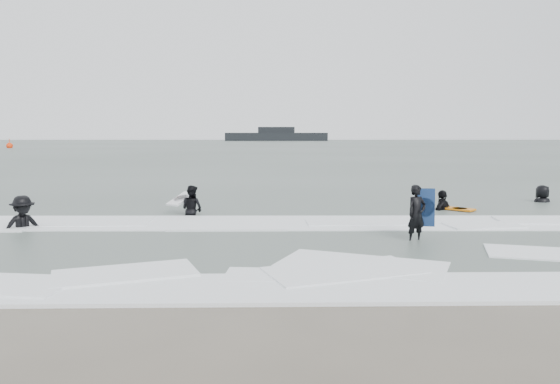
{
  "coord_description": "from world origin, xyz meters",
  "views": [
    {
      "loc": [
        -0.04,
        -9.84,
        2.76
      ],
      "look_at": [
        0.0,
        5.0,
        1.1
      ],
      "focal_mm": 35.0,
      "sensor_mm": 36.0,
      "label": 1
    }
  ],
  "objects_px": {
    "surfer_breaker": "(23,231)",
    "vessel_horizon": "(276,136)",
    "buoy": "(10,146)",
    "surfer_wading": "(192,217)",
    "surfer_right_near": "(442,211)",
    "surfer_right_far": "(542,203)",
    "surfer_centre": "(416,243)"
  },
  "relations": [
    {
      "from": "surfer_breaker",
      "to": "vessel_horizon",
      "type": "relative_size",
      "value": 0.06
    },
    {
      "from": "buoy",
      "to": "vessel_horizon",
      "type": "height_order",
      "value": "vessel_horizon"
    },
    {
      "from": "surfer_wading",
      "to": "buoy",
      "type": "height_order",
      "value": "buoy"
    },
    {
      "from": "surfer_right_near",
      "to": "vessel_horizon",
      "type": "distance_m",
      "value": 134.0
    },
    {
      "from": "surfer_right_far",
      "to": "surfer_right_near",
      "type": "bearing_deg",
      "value": 16.14
    },
    {
      "from": "surfer_centre",
      "to": "surfer_breaker",
      "type": "bearing_deg",
      "value": 144.31
    },
    {
      "from": "surfer_right_near",
      "to": "vessel_horizon",
      "type": "height_order",
      "value": "vessel_horizon"
    },
    {
      "from": "buoy",
      "to": "surfer_breaker",
      "type": "bearing_deg",
      "value": -63.66
    },
    {
      "from": "surfer_centre",
      "to": "surfer_wading",
      "type": "distance_m",
      "value": 7.49
    },
    {
      "from": "surfer_right_far",
      "to": "buoy",
      "type": "relative_size",
      "value": 1.13
    },
    {
      "from": "surfer_right_near",
      "to": "buoy",
      "type": "relative_size",
      "value": 1.14
    },
    {
      "from": "surfer_right_far",
      "to": "vessel_horizon",
      "type": "height_order",
      "value": "vessel_horizon"
    },
    {
      "from": "surfer_centre",
      "to": "surfer_right_near",
      "type": "height_order",
      "value": "surfer_right_near"
    },
    {
      "from": "surfer_right_near",
      "to": "surfer_right_far",
      "type": "height_order",
      "value": "surfer_right_near"
    },
    {
      "from": "surfer_breaker",
      "to": "surfer_right_far",
      "type": "bearing_deg",
      "value": -22.89
    },
    {
      "from": "surfer_wading",
      "to": "surfer_right_near",
      "type": "distance_m",
      "value": 8.6
    },
    {
      "from": "surfer_centre",
      "to": "surfer_right_far",
      "type": "bearing_deg",
      "value": 21.2
    },
    {
      "from": "buoy",
      "to": "vessel_horizon",
      "type": "xyz_separation_m",
      "value": [
        42.49,
        64.96,
        1.01
      ]
    },
    {
      "from": "surfer_centre",
      "to": "surfer_wading",
      "type": "relative_size",
      "value": 0.93
    },
    {
      "from": "surfer_breaker",
      "to": "surfer_right_near",
      "type": "bearing_deg",
      "value": -25.0
    },
    {
      "from": "surfer_wading",
      "to": "surfer_right_far",
      "type": "height_order",
      "value": "surfer_right_far"
    },
    {
      "from": "surfer_right_near",
      "to": "buoy",
      "type": "height_order",
      "value": "buoy"
    },
    {
      "from": "surfer_wading",
      "to": "surfer_right_far",
      "type": "bearing_deg",
      "value": -133.09
    },
    {
      "from": "surfer_wading",
      "to": "vessel_horizon",
      "type": "distance_m",
      "value": 135.1
    },
    {
      "from": "surfer_breaker",
      "to": "buoy",
      "type": "relative_size",
      "value": 1.11
    },
    {
      "from": "surfer_right_far",
      "to": "vessel_horizon",
      "type": "xyz_separation_m",
      "value": [
        -10.7,
        131.86,
        1.43
      ]
    },
    {
      "from": "surfer_centre",
      "to": "vessel_horizon",
      "type": "distance_m",
      "value": 139.32
    },
    {
      "from": "surfer_centre",
      "to": "surfer_breaker",
      "type": "relative_size",
      "value": 0.8
    },
    {
      "from": "vessel_horizon",
      "to": "buoy",
      "type": "bearing_deg",
      "value": -123.19
    },
    {
      "from": "surfer_wading",
      "to": "vessel_horizon",
      "type": "relative_size",
      "value": 0.06
    },
    {
      "from": "surfer_breaker",
      "to": "surfer_right_near",
      "type": "relative_size",
      "value": 0.97
    },
    {
      "from": "surfer_centre",
      "to": "surfer_right_near",
      "type": "relative_size",
      "value": 0.78
    }
  ]
}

